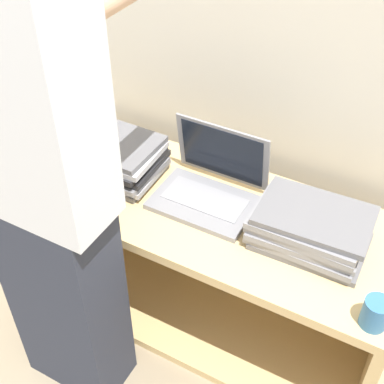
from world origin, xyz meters
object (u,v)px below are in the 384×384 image
(laptop_stack_left, at_px, (112,156))
(laptop_stack_right, at_px, (310,228))
(mug, at_px, (375,313))
(laptop_open, at_px, (210,186))
(person, at_px, (45,195))

(laptop_stack_left, xyz_separation_m, laptop_stack_right, (0.74, 0.00, -0.01))
(laptop_stack_left, xyz_separation_m, mug, (1.00, -0.20, -0.03))
(laptop_open, xyz_separation_m, mug, (0.63, -0.25, -0.01))
(laptop_stack_right, xyz_separation_m, person, (-0.63, -0.44, 0.21))
(laptop_stack_left, height_order, person, person)
(mug, bearing_deg, laptop_stack_left, 168.39)
(laptop_stack_left, bearing_deg, laptop_open, 7.00)
(laptop_open, bearing_deg, mug, -21.77)
(laptop_stack_right, distance_m, person, 0.80)
(laptop_open, xyz_separation_m, laptop_stack_left, (-0.37, -0.05, 0.02))
(laptop_stack_right, height_order, person, person)
(person, bearing_deg, laptop_stack_right, 34.65)
(laptop_open, relative_size, laptop_stack_left, 0.94)
(laptop_open, distance_m, person, 0.59)
(laptop_open, bearing_deg, laptop_stack_left, -173.00)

